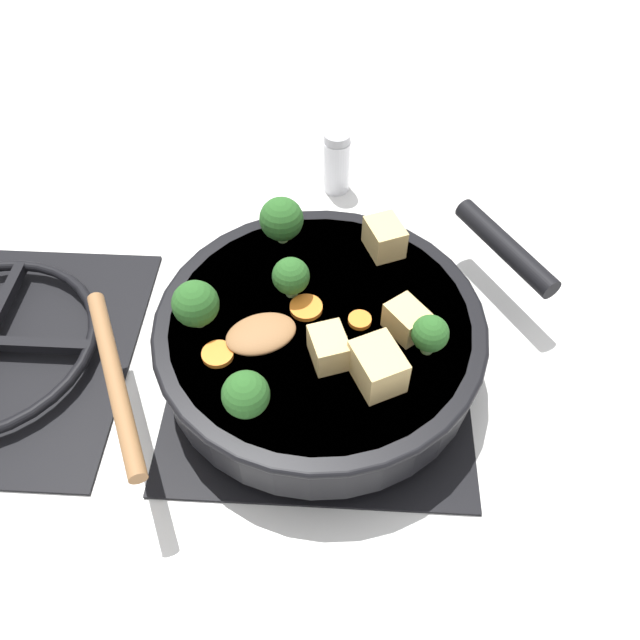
# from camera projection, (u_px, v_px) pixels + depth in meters

# --- Properties ---
(ground_plane) EXTENTS (2.40, 2.40, 0.00)m
(ground_plane) POSITION_uv_depth(u_px,v_px,m) (320.00, 368.00, 0.67)
(ground_plane) COLOR silver
(front_burner_grate) EXTENTS (0.31, 0.31, 0.03)m
(front_burner_grate) POSITION_uv_depth(u_px,v_px,m) (320.00, 362.00, 0.66)
(front_burner_grate) COLOR black
(front_burner_grate) RESTS_ON ground_plane
(skillet_pan) EXTENTS (0.36, 0.41, 0.06)m
(skillet_pan) POSITION_uv_depth(u_px,v_px,m) (322.00, 335.00, 0.62)
(skillet_pan) COLOR black
(skillet_pan) RESTS_ON front_burner_grate
(wooden_spoon) EXTENTS (0.19, 0.22, 0.02)m
(wooden_spoon) POSITION_uv_depth(u_px,v_px,m) (185.00, 357.00, 0.57)
(wooden_spoon) COLOR olive
(wooden_spoon) RESTS_ON skillet_pan
(tofu_cube_center_large) EXTENTS (0.05, 0.05, 0.03)m
(tofu_cube_center_large) POSITION_uv_depth(u_px,v_px,m) (384.00, 237.00, 0.65)
(tofu_cube_center_large) COLOR #DBB770
(tofu_cube_center_large) RESTS_ON skillet_pan
(tofu_cube_near_handle) EXTENTS (0.05, 0.05, 0.03)m
(tofu_cube_near_handle) POSITION_uv_depth(u_px,v_px,m) (406.00, 320.00, 0.59)
(tofu_cube_near_handle) COLOR #DBB770
(tofu_cube_near_handle) RESTS_ON skillet_pan
(tofu_cube_east_chunk) EXTENTS (0.05, 0.04, 0.03)m
(tofu_cube_east_chunk) POSITION_uv_depth(u_px,v_px,m) (329.00, 348.00, 0.56)
(tofu_cube_east_chunk) COLOR #DBB770
(tofu_cube_east_chunk) RESTS_ON skillet_pan
(tofu_cube_west_chunk) EXTENTS (0.06, 0.06, 0.04)m
(tofu_cube_west_chunk) POSITION_uv_depth(u_px,v_px,m) (378.00, 367.00, 0.55)
(tofu_cube_west_chunk) COLOR #DBB770
(tofu_cube_west_chunk) RESTS_ON skillet_pan
(broccoli_floret_near_spoon) EXTENTS (0.04, 0.04, 0.04)m
(broccoli_floret_near_spoon) POSITION_uv_depth(u_px,v_px,m) (291.00, 276.00, 0.61)
(broccoli_floret_near_spoon) COLOR #709956
(broccoli_floret_near_spoon) RESTS_ON skillet_pan
(broccoli_floret_center_top) EXTENTS (0.05, 0.05, 0.05)m
(broccoli_floret_center_top) POSITION_uv_depth(u_px,v_px,m) (281.00, 219.00, 0.65)
(broccoli_floret_center_top) COLOR #709956
(broccoli_floret_center_top) RESTS_ON skillet_pan
(broccoli_floret_east_rim) EXTENTS (0.04, 0.04, 0.05)m
(broccoli_floret_east_rim) POSITION_uv_depth(u_px,v_px,m) (246.00, 395.00, 0.52)
(broccoli_floret_east_rim) COLOR #709956
(broccoli_floret_east_rim) RESTS_ON skillet_pan
(broccoli_floret_west_rim) EXTENTS (0.03, 0.03, 0.04)m
(broccoli_floret_west_rim) POSITION_uv_depth(u_px,v_px,m) (430.00, 334.00, 0.56)
(broccoli_floret_west_rim) COLOR #709956
(broccoli_floret_west_rim) RESTS_ON skillet_pan
(broccoli_floret_north_edge) EXTENTS (0.04, 0.04, 0.05)m
(broccoli_floret_north_edge) POSITION_uv_depth(u_px,v_px,m) (196.00, 304.00, 0.58)
(broccoli_floret_north_edge) COLOR #709956
(broccoli_floret_north_edge) RESTS_ON skillet_pan
(carrot_slice_orange_thin) EXTENTS (0.02, 0.02, 0.01)m
(carrot_slice_orange_thin) POSITION_uv_depth(u_px,v_px,m) (360.00, 318.00, 0.60)
(carrot_slice_orange_thin) COLOR orange
(carrot_slice_orange_thin) RESTS_ON skillet_pan
(carrot_slice_near_center) EXTENTS (0.03, 0.03, 0.01)m
(carrot_slice_near_center) POSITION_uv_depth(u_px,v_px,m) (306.00, 308.00, 0.61)
(carrot_slice_near_center) COLOR orange
(carrot_slice_near_center) RESTS_ON skillet_pan
(carrot_slice_edge_slice) EXTENTS (0.03, 0.03, 0.01)m
(carrot_slice_edge_slice) POSITION_uv_depth(u_px,v_px,m) (218.00, 354.00, 0.58)
(carrot_slice_edge_slice) COLOR orange
(carrot_slice_edge_slice) RESTS_ON skillet_pan
(salt_shaker) EXTENTS (0.04, 0.04, 0.09)m
(salt_shaker) POSITION_uv_depth(u_px,v_px,m) (337.00, 162.00, 0.83)
(salt_shaker) COLOR white
(salt_shaker) RESTS_ON ground_plane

